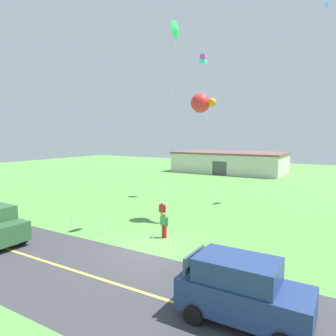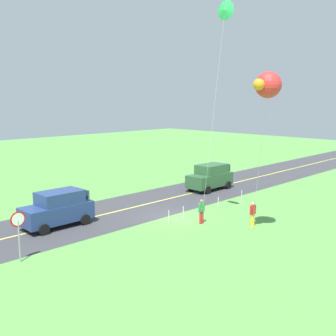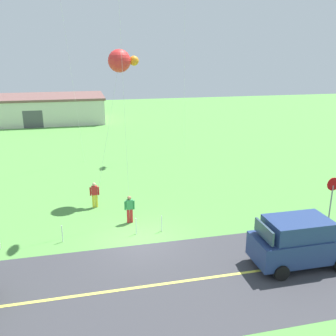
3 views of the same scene
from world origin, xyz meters
name	(u,v)px [view 1 (image 1 of 3)]	position (x,y,z in m)	size (l,w,h in m)	color
ground_plane	(148,250)	(0.00, 0.00, -0.05)	(120.00, 120.00, 0.10)	#549342
asphalt_road	(97,278)	(0.00, -4.00, 0.00)	(120.00, 7.00, 0.00)	#38383D
road_centre_stripe	(97,278)	(0.00, -4.00, 0.01)	(120.00, 0.16, 0.00)	#E5E04C
car_suv_foreground	(242,290)	(6.53, -3.89, 1.15)	(4.40, 2.12, 2.24)	navy
person_adult_near	(162,211)	(-2.06, 4.85, 0.86)	(0.58, 0.22, 1.60)	yellow
person_adult_companion	(164,224)	(-0.26, 2.17, 0.86)	(0.58, 0.22, 1.60)	red
kite_red_low	(201,103)	(0.03, 6.82, 8.67)	(3.24, 2.68, 9.38)	silver
kite_blue_mid	(176,30)	(-0.30, 3.66, 12.86)	(0.22, 2.05, 13.48)	silver
kite_yellow_high	(327,4)	(7.01, 17.40, 17.68)	(0.33, 1.27, 18.35)	silver
kite_green_far	(203,60)	(-3.54, 14.97, 13.80)	(1.32, 0.83, 14.29)	silver
warehouse_distant	(230,162)	(-8.45, 37.44, 1.75)	(18.36, 10.20, 3.50)	beige
fence_post_0	(72,221)	(-6.83, 0.70, 0.45)	(0.05, 0.05, 0.90)	silver
fence_post_1	(104,228)	(-3.87, 0.70, 0.45)	(0.05, 0.05, 0.90)	silver
fence_post_2	(153,238)	(-0.13, 0.70, 0.45)	(0.05, 0.05, 0.90)	silver
fence_post_3	(174,242)	(1.25, 0.70, 0.45)	(0.05, 0.05, 0.90)	silver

